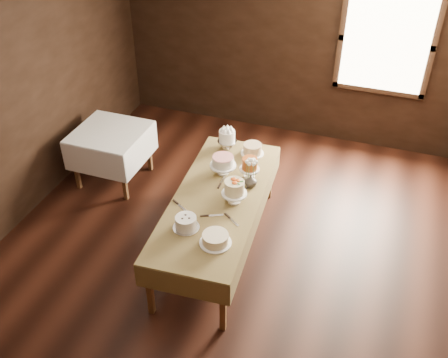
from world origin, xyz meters
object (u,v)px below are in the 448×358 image
at_px(cake_cream, 215,239).
at_px(cake_server_d, 250,187).
at_px(cake_caramel, 250,169).
at_px(cake_server_a, 216,215).
at_px(cake_server_e, 182,208).
at_px(cake_speckled, 252,149).
at_px(cake_lattice, 223,166).
at_px(display_table, 218,201).
at_px(side_table, 110,137).
at_px(cake_swirl, 186,223).
at_px(flower_vase, 251,181).
at_px(cake_meringue, 227,140).
at_px(cake_server_c, 223,180).
at_px(cake_server_b, 234,222).
at_px(cake_flowers, 234,193).

distance_m(cake_cream, cake_server_d, 0.97).
relative_size(cake_caramel, cake_server_a, 1.10).
bearing_deg(cake_caramel, cake_server_e, -123.32).
distance_m(cake_speckled, cake_lattice, 0.54).
xyz_separation_m(display_table, side_table, (-1.78, 0.81, -0.01)).
relative_size(side_table, cake_cream, 2.47).
xyz_separation_m(display_table, cake_cream, (0.23, -0.68, 0.11)).
distance_m(cake_swirl, flower_vase, 0.97).
height_order(display_table, flower_vase, flower_vase).
xyz_separation_m(display_table, cake_server_d, (0.28, 0.28, 0.06)).
distance_m(cake_meringue, cake_server_c, 0.69).
relative_size(cake_swirl, cake_server_b, 1.13).
distance_m(cake_lattice, flower_vase, 0.40).
height_order(cake_cream, flower_vase, flower_vase).
xyz_separation_m(display_table, flower_vase, (0.28, 0.31, 0.12)).
height_order(cake_lattice, cake_swirl, cake_lattice).
height_order(display_table, cake_server_e, cake_server_e).
height_order(cake_flowers, cake_cream, cake_flowers).
bearing_deg(cake_server_d, cake_caramel, 58.72).
height_order(cake_meringue, cake_server_d, cake_meringue).
xyz_separation_m(cake_meringue, flower_vase, (0.51, -0.66, -0.04)).
height_order(display_table, cake_server_d, cake_server_d).
distance_m(cake_swirl, cake_server_e, 0.33).
bearing_deg(cake_server_e, flower_vase, 78.16).
bearing_deg(cake_flowers, cake_server_a, -110.54).
distance_m(cake_speckled, cake_server_d, 0.69).
height_order(cake_speckled, cake_server_c, cake_speckled).
bearing_deg(cake_speckled, cake_meringue, 176.02).
distance_m(cake_server_a, cake_server_e, 0.38).
height_order(cake_caramel, cake_server_d, cake_caramel).
distance_m(cake_meringue, cake_server_a, 1.30).
xyz_separation_m(cake_flowers, cake_swirl, (-0.32, -0.56, -0.06)).
bearing_deg(display_table, cake_server_a, -72.82).
height_order(display_table, cake_server_a, cake_server_a).
distance_m(cake_flowers, cake_server_b, 0.36).
distance_m(cake_server_a, flower_vase, 0.63).
bearing_deg(flower_vase, cake_caramel, 112.14).
distance_m(cake_flowers, cake_swirl, 0.65).
relative_size(cake_cream, flower_vase, 2.50).
xyz_separation_m(cake_swirl, cake_server_e, (-0.17, 0.28, -0.06)).
relative_size(display_table, flower_vase, 16.76).
xyz_separation_m(cake_caramel, cake_server_a, (-0.12, -0.76, -0.11)).
bearing_deg(cake_cream, cake_speckled, 94.35).
xyz_separation_m(cake_speckled, cake_server_e, (-0.39, -1.24, -0.06)).
distance_m(cake_cream, cake_server_a, 0.42).
bearing_deg(cake_cream, cake_server_e, 142.99).
relative_size(cake_meringue, cake_server_d, 1.05).
bearing_deg(cake_server_d, cake_lattice, 106.49).
height_order(side_table, cake_cream, cake_cream).
bearing_deg(cake_server_b, cake_server_e, -148.09).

